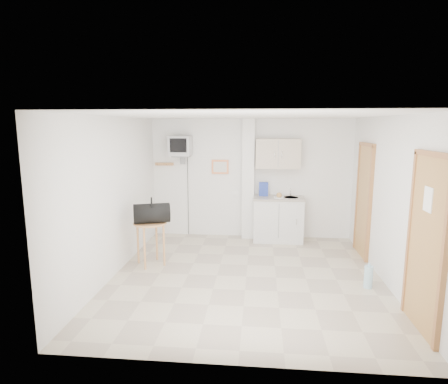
# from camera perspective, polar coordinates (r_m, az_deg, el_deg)

# --- Properties ---
(ground) EXTENTS (4.50, 4.50, 0.00)m
(ground) POSITION_cam_1_polar(r_m,az_deg,el_deg) (6.09, 3.42, -12.73)
(ground) COLOR #BBAD93
(ground) RESTS_ON ground
(room_envelope) EXTENTS (4.24, 4.54, 2.55)m
(room_envelope) POSITION_cam_1_polar(r_m,az_deg,el_deg) (5.76, 5.99, 1.83)
(room_envelope) COLOR white
(room_envelope) RESTS_ON ground
(kitchenette) EXTENTS (1.03, 0.58, 2.10)m
(kitchenette) POSITION_cam_1_polar(r_m,az_deg,el_deg) (7.78, 8.23, -1.56)
(kitchenette) COLOR silver
(kitchenette) RESTS_ON ground
(crt_television) EXTENTS (0.44, 0.45, 2.15)m
(crt_television) POSITION_cam_1_polar(r_m,az_deg,el_deg) (7.82, -6.65, 6.89)
(crt_television) COLOR slate
(crt_television) RESTS_ON ground
(round_table) EXTENTS (0.56, 0.56, 0.75)m
(round_table) POSITION_cam_1_polar(r_m,az_deg,el_deg) (6.50, -11.16, -5.55)
(round_table) COLOR tan
(round_table) RESTS_ON ground
(duffel_bag) EXTENTS (0.67, 0.50, 0.44)m
(duffel_bag) POSITION_cam_1_polar(r_m,az_deg,el_deg) (6.37, -10.94, -3.17)
(duffel_bag) COLOR black
(duffel_bag) RESTS_ON round_table
(water_bottle) EXTENTS (0.13, 0.13, 0.38)m
(water_bottle) POSITION_cam_1_polar(r_m,az_deg,el_deg) (6.02, 21.14, -11.95)
(water_bottle) COLOR #98C3D5
(water_bottle) RESTS_ON ground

